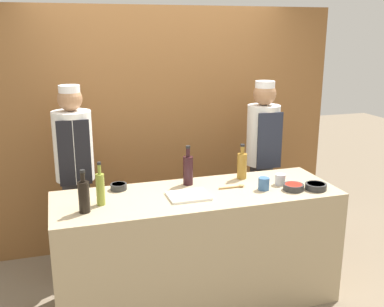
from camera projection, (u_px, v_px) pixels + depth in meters
The scene contains 16 objects.
ground_plane at pixel (197, 299), 3.75m from camera, with size 14.00×14.00×0.00m, color #756651.
cabinet_wall at pixel (160, 128), 4.59m from camera, with size 3.62×0.18×2.40m.
counter at pixel (197, 248), 3.62m from camera, with size 2.23×0.74×0.95m.
sauce_bowl_red at pixel (293, 187), 3.55m from camera, with size 0.16×0.16×0.05m.
sauce_bowl_purple at pixel (119, 186), 3.56m from camera, with size 0.13×0.13×0.05m.
sauce_bowl_yellow at pixel (316, 186), 3.57m from camera, with size 0.17×0.17×0.05m.
cutting_board at pixel (188, 196), 3.41m from camera, with size 0.31×0.25×0.02m.
bottle_oil at pixel (100, 188), 3.23m from camera, with size 0.06×0.06×0.32m.
bottle_vinegar at pixel (242, 165), 3.81m from camera, with size 0.08×0.08×0.30m.
bottle_wine at pixel (188, 169), 3.66m from camera, with size 0.08×0.08×0.33m.
bottle_soy at pixel (84, 196), 3.10m from camera, with size 0.08×0.08×0.31m.
cup_blue at pixel (264, 184), 3.55m from camera, with size 0.09×0.09×0.10m.
cup_steel at pixel (280, 179), 3.67m from camera, with size 0.09×0.09×0.09m.
wooden_spoon at pixel (235, 187), 3.61m from camera, with size 0.22×0.04×0.02m.
chef_left at pixel (75, 176), 3.89m from camera, with size 0.33×0.33×1.73m.
chef_right at pixel (262, 159), 4.40m from camera, with size 0.31×0.31×1.71m.
Camera 1 is at (-1.01, -3.13, 2.17)m, focal length 42.00 mm.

